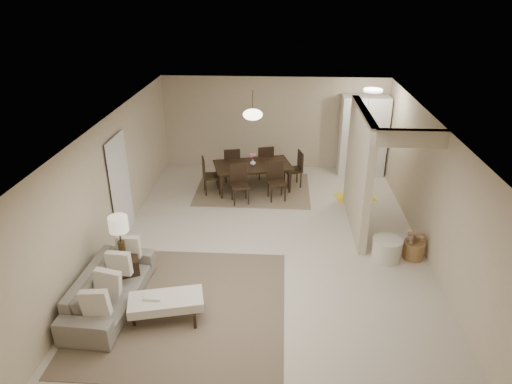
# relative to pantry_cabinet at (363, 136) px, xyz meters

# --- Properties ---
(floor) EXTENTS (9.00, 9.00, 0.00)m
(floor) POSITION_rel_pantry_cabinet_xyz_m (-2.35, -4.15, -1.05)
(floor) COLOR beige
(floor) RESTS_ON ground
(ceiling) EXTENTS (9.00, 9.00, 0.00)m
(ceiling) POSITION_rel_pantry_cabinet_xyz_m (-2.35, -4.15, 1.45)
(ceiling) COLOR white
(ceiling) RESTS_ON back_wall
(back_wall) EXTENTS (6.00, 0.00, 6.00)m
(back_wall) POSITION_rel_pantry_cabinet_xyz_m (-2.35, 0.35, 0.20)
(back_wall) COLOR #C4B495
(back_wall) RESTS_ON floor
(left_wall) EXTENTS (0.00, 9.00, 9.00)m
(left_wall) POSITION_rel_pantry_cabinet_xyz_m (-5.35, -4.15, 0.20)
(left_wall) COLOR #C4B495
(left_wall) RESTS_ON floor
(right_wall) EXTENTS (0.00, 9.00, 9.00)m
(right_wall) POSITION_rel_pantry_cabinet_xyz_m (0.65, -4.15, 0.20)
(right_wall) COLOR #C4B495
(right_wall) RESTS_ON floor
(partition) EXTENTS (0.15, 2.50, 2.50)m
(partition) POSITION_rel_pantry_cabinet_xyz_m (-0.55, -2.90, 0.20)
(partition) COLOR #C4B495
(partition) RESTS_ON floor
(doorway) EXTENTS (0.04, 0.90, 2.04)m
(doorway) POSITION_rel_pantry_cabinet_xyz_m (-5.32, -3.55, -0.03)
(doorway) COLOR black
(doorway) RESTS_ON floor
(pantry_cabinet) EXTENTS (1.20, 0.55, 2.10)m
(pantry_cabinet) POSITION_rel_pantry_cabinet_xyz_m (0.00, 0.00, 0.00)
(pantry_cabinet) COLOR white
(pantry_cabinet) RESTS_ON floor
(flush_light) EXTENTS (0.44, 0.44, 0.05)m
(flush_light) POSITION_rel_pantry_cabinet_xyz_m (-0.05, -0.95, 1.41)
(flush_light) COLOR white
(flush_light) RESTS_ON ceiling
(living_rug) EXTENTS (3.20, 3.20, 0.01)m
(living_rug) POSITION_rel_pantry_cabinet_xyz_m (-3.62, -5.85, -1.04)
(living_rug) COLOR brown
(living_rug) RESTS_ON floor
(sofa) EXTENTS (2.15, 0.94, 0.61)m
(sofa) POSITION_rel_pantry_cabinet_xyz_m (-4.80, -5.85, -0.74)
(sofa) COLOR gray
(sofa) RESTS_ON floor
(ottoman_bench) EXTENTS (1.21, 0.76, 0.40)m
(ottoman_bench) POSITION_rel_pantry_cabinet_xyz_m (-3.82, -6.15, -0.73)
(ottoman_bench) COLOR beige
(ottoman_bench) RESTS_ON living_rug
(side_table) EXTENTS (0.62, 0.62, 0.53)m
(side_table) POSITION_rel_pantry_cabinet_xyz_m (-4.75, -5.27, -0.78)
(side_table) COLOR black
(side_table) RESTS_ON floor
(table_lamp) EXTENTS (0.32, 0.32, 0.76)m
(table_lamp) POSITION_rel_pantry_cabinet_xyz_m (-4.75, -5.27, 0.04)
(table_lamp) COLOR #45361D
(table_lamp) RESTS_ON side_table
(round_pouf) EXTENTS (0.54, 0.54, 0.42)m
(round_pouf) POSITION_rel_pantry_cabinet_xyz_m (-0.13, -4.25, -0.84)
(round_pouf) COLOR beige
(round_pouf) RESTS_ON floor
(wicker_basket) EXTENTS (0.51, 0.51, 0.33)m
(wicker_basket) POSITION_rel_pantry_cabinet_xyz_m (0.40, -4.17, -0.88)
(wicker_basket) COLOR olive
(wicker_basket) RESTS_ON floor
(dining_rug) EXTENTS (2.80, 2.10, 0.01)m
(dining_rug) POSITION_rel_pantry_cabinet_xyz_m (-2.82, -1.25, -1.04)
(dining_rug) COLOR #726247
(dining_rug) RESTS_ON floor
(dining_table) EXTENTS (2.06, 1.48, 0.65)m
(dining_table) POSITION_rel_pantry_cabinet_xyz_m (-2.82, -1.25, -0.72)
(dining_table) COLOR black
(dining_table) RESTS_ON dining_rug
(dining_chairs) EXTENTS (2.48, 2.05, 0.92)m
(dining_chairs) POSITION_rel_pantry_cabinet_xyz_m (-2.82, -1.25, -0.59)
(dining_chairs) COLOR black
(dining_chairs) RESTS_ON dining_rug
(vase) EXTENTS (0.18, 0.18, 0.14)m
(vase) POSITION_rel_pantry_cabinet_xyz_m (-2.82, -1.25, -0.32)
(vase) COLOR white
(vase) RESTS_ON dining_table
(yellow_mat) EXTENTS (1.01, 0.74, 0.01)m
(yellow_mat) POSITION_rel_pantry_cabinet_xyz_m (-0.33, -1.55, -1.04)
(yellow_mat) COLOR yellow
(yellow_mat) RESTS_ON floor
(pendant_light) EXTENTS (0.46, 0.46, 0.71)m
(pendant_light) POSITION_rel_pantry_cabinet_xyz_m (-2.82, -1.25, 0.87)
(pendant_light) COLOR #45361D
(pendant_light) RESTS_ON ceiling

